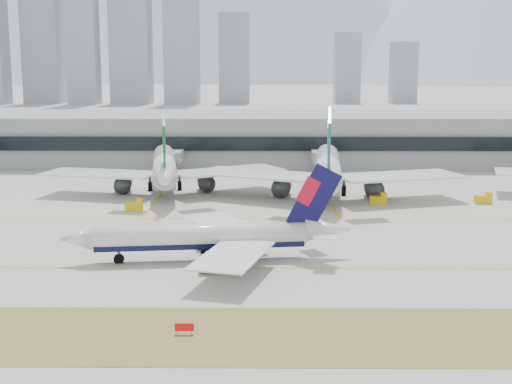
{
  "coord_description": "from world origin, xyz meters",
  "views": [
    {
      "loc": [
        -2.43,
        -108.46,
        30.16
      ],
      "look_at": [
        -3.64,
        18.0,
        7.5
      ],
      "focal_mm": 50.0,
      "sensor_mm": 36.0,
      "label": 1
    }
  ],
  "objects_px": {
    "widebody_eva": "(165,168)",
    "terminal": "(271,138)",
    "taxiing_airliner": "(211,237)",
    "widebody_cathay": "(328,171)"
  },
  "relations": [
    {
      "from": "widebody_eva",
      "to": "terminal",
      "type": "bearing_deg",
      "value": -34.02
    },
    {
      "from": "taxiing_airliner",
      "to": "terminal",
      "type": "bearing_deg",
      "value": -102.1
    },
    {
      "from": "widebody_eva",
      "to": "taxiing_airliner",
      "type": "bearing_deg",
      "value": -173.92
    },
    {
      "from": "taxiing_airliner",
      "to": "widebody_eva",
      "type": "xyz_separation_m",
      "value": [
        -15.63,
        61.86,
        1.87
      ]
    },
    {
      "from": "widebody_eva",
      "to": "widebody_cathay",
      "type": "bearing_deg",
      "value": -106.98
    },
    {
      "from": "taxiing_airliner",
      "to": "terminal",
      "type": "distance_m",
      "value": 116.15
    },
    {
      "from": "taxiing_airliner",
      "to": "widebody_eva",
      "type": "bearing_deg",
      "value": -82.74
    },
    {
      "from": "widebody_cathay",
      "to": "taxiing_airliner",
      "type": "bearing_deg",
      "value": 162.31
    },
    {
      "from": "terminal",
      "to": "taxiing_airliner",
      "type": "bearing_deg",
      "value": -95.18
    },
    {
      "from": "widebody_cathay",
      "to": "terminal",
      "type": "xyz_separation_m",
      "value": [
        -12.64,
        59.8,
        1.56
      ]
    }
  ]
}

